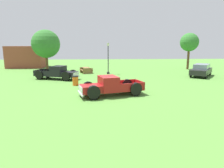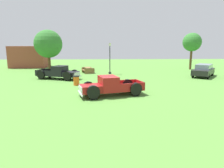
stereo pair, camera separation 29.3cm
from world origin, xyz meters
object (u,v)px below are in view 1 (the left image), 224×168
at_px(oak_tree_east, 189,42).
at_px(oak_tree_west, 46,44).
at_px(picnic_table, 86,70).
at_px(pickup_truck_foreground, 108,86).
at_px(sedan_distant_a, 201,70).
at_px(pickup_truck_behind_left, 59,73).
at_px(trash_can, 75,81).
at_px(lamp_post_near, 108,58).

xyz_separation_m(oak_tree_east, oak_tree_west, (-22.31, -0.92, -0.25)).
relative_size(picnic_table, oak_tree_east, 0.38).
bearing_deg(pickup_truck_foreground, picnic_table, 100.92).
bearing_deg(pickup_truck_foreground, sedan_distant_a, 36.83).
relative_size(pickup_truck_behind_left, trash_can, 5.61).
bearing_deg(pickup_truck_behind_left, oak_tree_east, 24.62).
relative_size(pickup_truck_foreground, oak_tree_east, 0.91).
height_order(trash_can, oak_tree_east, oak_tree_east).
distance_m(pickup_truck_behind_left, picnic_table, 5.84).
bearing_deg(oak_tree_east, lamp_post_near, -160.94).
xyz_separation_m(pickup_truck_foreground, picnic_table, (-2.51, 13.01, -0.23)).
xyz_separation_m(pickup_truck_foreground, pickup_truck_behind_left, (-5.27, 7.87, 0.01)).
bearing_deg(oak_tree_west, lamp_post_near, -21.76).
bearing_deg(trash_can, pickup_truck_behind_left, 122.24).
distance_m(pickup_truck_foreground, trash_can, 5.18).
bearing_deg(lamp_post_near, pickup_truck_foreground, -92.63).
bearing_deg(lamp_post_near, oak_tree_west, 158.24).
height_order(sedan_distant_a, lamp_post_near, lamp_post_near).
height_order(pickup_truck_behind_left, lamp_post_near, lamp_post_near).
height_order(pickup_truck_behind_left, picnic_table, pickup_truck_behind_left).
distance_m(pickup_truck_behind_left, sedan_distant_a, 17.46).
height_order(pickup_truck_foreground, sedan_distant_a, sedan_distant_a).
distance_m(pickup_truck_behind_left, oak_tree_west, 9.09).
bearing_deg(pickup_truck_behind_left, lamp_post_near, 35.50).
xyz_separation_m(pickup_truck_foreground, lamp_post_near, (0.55, 12.02, 1.48)).
height_order(picnic_table, oak_tree_west, oak_tree_west).
relative_size(lamp_post_near, picnic_table, 1.92).
distance_m(pickup_truck_behind_left, trash_can, 4.30).
bearing_deg(oak_tree_west, oak_tree_east, 2.35).
height_order(sedan_distant_a, oak_tree_west, oak_tree_west).
bearing_deg(oak_tree_east, picnic_table, -167.63).
bearing_deg(trash_can, sedan_distant_a, 17.82).
relative_size(pickup_truck_behind_left, lamp_post_near, 1.27).
bearing_deg(picnic_table, oak_tree_east, 12.37).
xyz_separation_m(lamp_post_near, oak_tree_east, (13.19, 4.56, 2.08)).
xyz_separation_m(picnic_table, oak_tree_west, (-6.06, 2.65, 3.55)).
relative_size(sedan_distant_a, trash_can, 5.05).
xyz_separation_m(pickup_truck_foreground, sedan_distant_a, (12.15, 9.10, 0.08)).
bearing_deg(pickup_truck_foreground, trash_can, 125.12).
bearing_deg(trash_can, pickup_truck_foreground, -54.88).
bearing_deg(sedan_distant_a, pickup_truck_foreground, -143.17).
bearing_deg(trash_can, oak_tree_west, 116.07).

